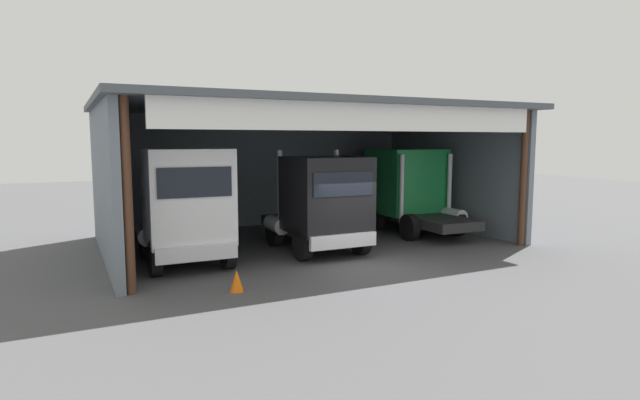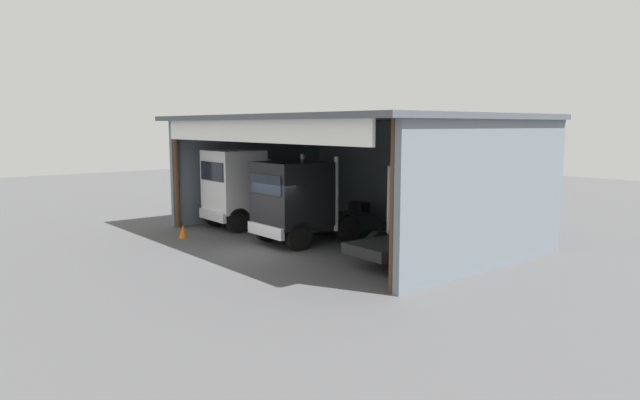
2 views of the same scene
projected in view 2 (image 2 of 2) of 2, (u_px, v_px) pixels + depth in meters
The scene contains 8 objects.
ground_plane at pixel (256, 253), 21.03m from camera, with size 80.00×80.00×0.00m, color #4C4C4F.
workshop_shed at pixel (359, 153), 23.91m from camera, with size 14.59×9.52×5.10m.
truck_white_right_bay at pixel (240, 188), 26.01m from camera, with size 2.59×5.04×3.58m.
truck_black_center_right_bay at pixel (299, 200), 22.55m from camera, with size 2.61×5.31×3.48m.
truck_green_left_bay at pixel (437, 208), 19.87m from camera, with size 2.76×5.34×3.45m.
oil_drum at pixel (426, 225), 24.26m from camera, with size 0.58×0.58×0.90m, color #B21E19.
tool_cart at pixel (359, 212), 27.55m from camera, with size 0.90×0.60×1.00m, color black.
traffic_cone at pixel (183, 231), 23.77m from camera, with size 0.36×0.36×0.56m, color orange.
Camera 2 is at (17.35, -11.35, 4.70)m, focal length 31.75 mm.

